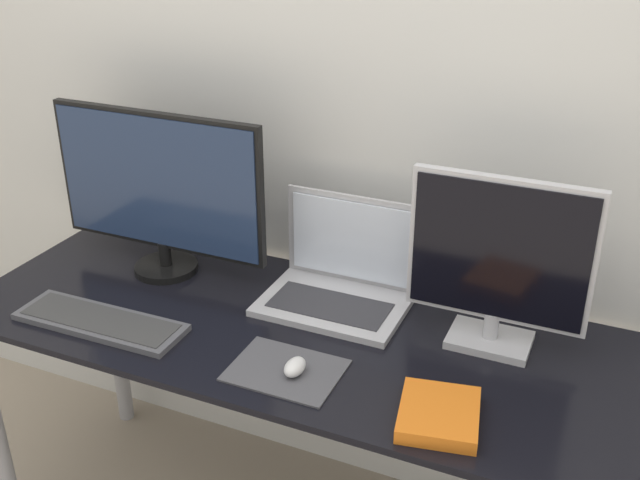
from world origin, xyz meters
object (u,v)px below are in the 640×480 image
laptop (341,277)px  book (439,415)px  mouse (295,367)px  monitor_right (499,262)px  monitor_left (159,190)px  keyboard (100,322)px

laptop → book: bearing=-45.3°
mouse → monitor_right: bearing=39.4°
monitor_left → keyboard: (0.01, -0.32, -0.24)m
keyboard → book: bearing=-1.1°
keyboard → book: size_ratio=2.13×
book → laptop: bearing=134.7°
laptop → keyboard: laptop is taller
monitor_left → mouse: monitor_left is taller
mouse → book: (0.34, -0.02, -0.01)m
monitor_left → book: size_ratio=3.02×
keyboard → mouse: (0.54, 0.01, 0.01)m
book → mouse: bearing=176.2°
keyboard → monitor_right: bearing=18.9°
monitor_right → laptop: 0.45m
monitor_left → book: monitor_left is taller
monitor_left → keyboard: bearing=-87.3°
mouse → book: mouse is taller
keyboard → mouse: size_ratio=6.42×
monitor_right → mouse: (-0.38, -0.31, -0.20)m
monitor_left → mouse: bearing=-29.0°
monitor_right → mouse: 0.53m
monitor_left → keyboard: size_ratio=1.42×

